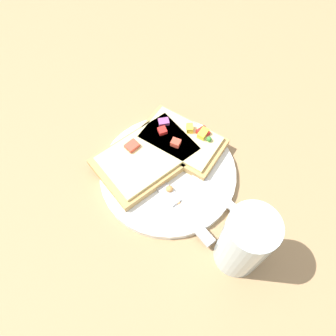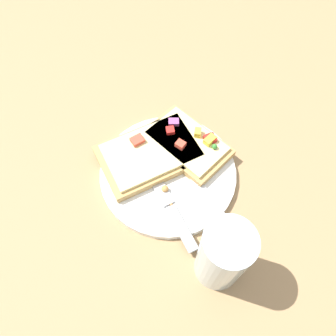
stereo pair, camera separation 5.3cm
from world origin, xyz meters
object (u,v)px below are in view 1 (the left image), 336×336
pizza_slice_main (148,156)px  pizza_slice_corner (181,140)px  fork (183,163)px  drinking_glass (244,242)px  plate (168,173)px  knife (175,202)px

pizza_slice_main → pizza_slice_corner: size_ratio=1.15×
fork → pizza_slice_corner: bearing=-38.9°
pizza_slice_corner → drinking_glass: 0.21m
plate → pizza_slice_corner: bearing=-45.5°
fork → drinking_glass: drinking_glass is taller
fork → pizza_slice_main: (0.03, 0.05, 0.01)m
pizza_slice_corner → fork: bearing=-52.9°
knife → pizza_slice_corner: size_ratio=1.19×
plate → pizza_slice_main: bearing=32.2°
plate → fork: size_ratio=1.05×
knife → pizza_slice_corner: (0.10, -0.05, 0.01)m
pizza_slice_main → drinking_glass: size_ratio=1.49×
knife → drinking_glass: (-0.11, -0.05, 0.05)m
knife → drinking_glass: drinking_glass is taller
pizza_slice_corner → drinking_glass: bearing=-35.0°
drinking_glass → pizza_slice_corner: bearing=-0.9°
drinking_glass → knife: bearing=25.7°
fork → drinking_glass: bearing=163.3°
fork → plate: bearing=75.8°
fork → knife: (-0.06, 0.04, 0.00)m
pizza_slice_main → fork: bearing=-47.4°
plate → drinking_glass: bearing=-166.7°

